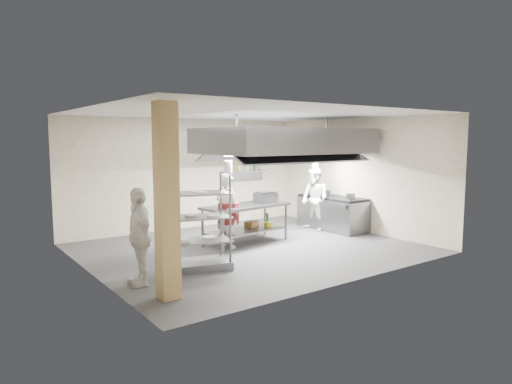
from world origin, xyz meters
TOP-DOWN VIEW (x-y plane):
  - floor at (0.00, 0.00)m, footprint 7.00×7.00m
  - ceiling at (0.00, 0.00)m, footprint 7.00×7.00m
  - wall_back at (0.00, 3.00)m, footprint 7.00×0.00m
  - wall_left at (-3.50, 0.00)m, footprint 0.00×6.00m
  - wall_right at (3.50, 0.00)m, footprint 0.00×6.00m
  - column at (-2.90, -1.90)m, footprint 0.30×0.30m
  - exhaust_hood at (1.30, 0.40)m, footprint 4.00×2.50m
  - hood_strip_a at (0.40, 0.40)m, footprint 1.60×0.12m
  - hood_strip_b at (2.20, 0.40)m, footprint 1.60×0.12m
  - wall_shelf at (1.80, 2.84)m, footprint 1.50×0.28m
  - island at (0.23, 0.52)m, footprint 2.24×1.16m
  - island_worktop at (0.23, 0.52)m, footprint 2.24×1.16m
  - island_undershelf at (0.23, 0.52)m, footprint 2.06×1.05m
  - pass_rack at (-1.76, -0.76)m, footprint 1.33×0.98m
  - cooking_range at (3.08, 0.50)m, footprint 0.80×2.00m
  - range_top at (3.08, 0.50)m, footprint 0.78×1.96m
  - chef_head at (-0.38, 0.40)m, footprint 0.56×0.71m
  - chef_line at (2.60, 0.69)m, footprint 0.66×0.84m
  - chef_plating at (-3.00, -1.00)m, footprint 0.51×1.01m
  - griddle at (0.85, 0.57)m, footprint 0.50×0.40m
  - wicker_basket at (0.50, 0.68)m, footprint 0.38×0.32m
  - stockpot at (2.97, 0.60)m, footprint 0.25×0.25m
  - plate_stack at (-1.76, -0.76)m, footprint 0.28×0.28m

SIDE VIEW (x-z plane):
  - floor at x=0.00m, z-range 0.00..0.00m
  - island_undershelf at x=0.23m, z-range 0.28..0.32m
  - wicker_basket at x=0.50m, z-range 0.32..0.46m
  - cooking_range at x=3.08m, z-range 0.00..0.84m
  - island at x=0.23m, z-range 0.00..0.91m
  - plate_stack at x=-1.76m, z-range 0.55..0.60m
  - chef_plating at x=-3.00m, z-range 0.00..1.65m
  - chef_line at x=2.60m, z-range 0.00..1.69m
  - chef_head at x=-0.38m, z-range 0.00..1.70m
  - range_top at x=3.08m, z-range 0.84..0.90m
  - island_worktop at x=0.23m, z-range 0.85..0.91m
  - pass_rack at x=-1.76m, z-range 0.00..1.79m
  - stockpot at x=2.97m, z-range 0.90..1.07m
  - griddle at x=0.85m, z-range 0.91..1.15m
  - wall_back at x=0.00m, z-range -2.00..5.00m
  - wall_left at x=-3.50m, z-range -1.50..4.50m
  - wall_right at x=3.50m, z-range -1.50..4.50m
  - column at x=-2.90m, z-range 0.00..3.00m
  - wall_shelf at x=1.80m, z-range 1.48..1.52m
  - hood_strip_a at x=0.40m, z-range 2.06..2.10m
  - hood_strip_b at x=2.20m, z-range 2.06..2.10m
  - exhaust_hood at x=1.30m, z-range 2.10..2.70m
  - ceiling at x=0.00m, z-range 3.00..3.00m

